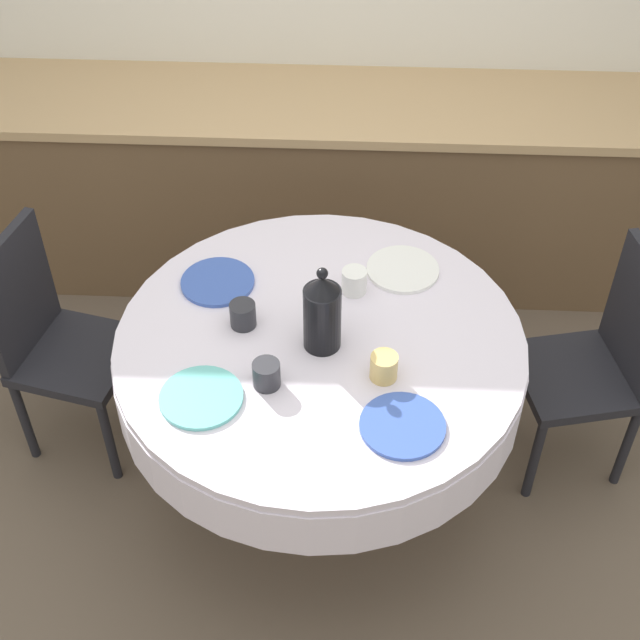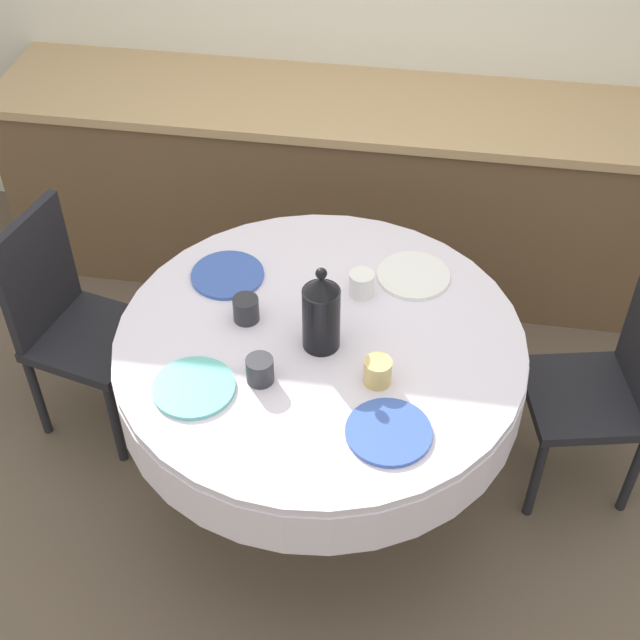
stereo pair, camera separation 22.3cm
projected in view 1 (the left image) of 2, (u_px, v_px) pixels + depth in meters
ground_plane at (320, 483)px, 3.41m from camera, size 12.00×12.00×0.00m
kitchen_counter at (334, 187)px, 4.07m from camera, size 3.24×0.64×0.89m
dining_table at (320, 365)px, 2.96m from camera, size 1.34×1.34×0.78m
chair_left at (600, 357)px, 3.18m from camera, size 0.48×0.48×0.94m
chair_right at (54, 336)px, 3.26m from camera, size 0.48×0.48×0.94m
plate_near_left at (201, 397)px, 2.68m from camera, size 0.25×0.25×0.01m
cup_near_left at (267, 374)px, 2.70m from camera, size 0.09×0.09×0.09m
plate_near_right at (402, 426)px, 2.60m from camera, size 0.25×0.25×0.01m
cup_near_right at (384, 367)px, 2.72m from camera, size 0.09×0.09×0.09m
plate_far_left at (218, 282)px, 3.06m from camera, size 0.25×0.25×0.01m
cup_far_left at (243, 315)px, 2.89m from camera, size 0.09×0.09×0.09m
plate_far_right at (403, 269)px, 3.11m from camera, size 0.25×0.25×0.01m
cup_far_right at (354, 281)px, 3.01m from camera, size 0.09×0.09×0.09m
coffee_carafe at (322, 313)px, 2.76m from camera, size 0.12×0.12×0.31m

